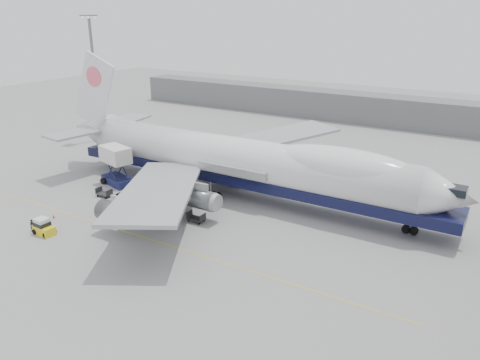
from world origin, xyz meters
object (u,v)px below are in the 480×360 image
Objects in this scene: airliner at (242,160)px; ground_worker at (32,225)px; baggage_tug at (43,227)px; catering_truck at (116,164)px.

airliner reaches higher than ground_worker.
baggage_tug is at bearing -121.66° from airliner.
baggage_tug reaches higher than ground_worker.
airliner is 42.19× the size of ground_worker.
baggage_tug is 1.89m from ground_worker.
catering_truck reaches higher than ground_worker.
catering_truck is at bearing -162.95° from airliner.
ground_worker is (3.15, -17.86, -2.67)m from catering_truck.
airliner reaches higher than catering_truck.
catering_truck is 2.18× the size of baggage_tug.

